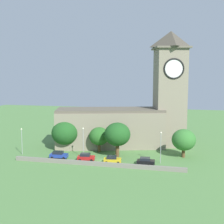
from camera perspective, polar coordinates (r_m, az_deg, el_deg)
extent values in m
plane|color=#517F42|center=(86.76, 0.43, -6.69)|extent=(200.00, 200.00, 0.00)
cube|color=gray|center=(86.58, -0.40, -3.21)|extent=(32.80, 19.37, 10.35)
cube|color=#5C5547|center=(85.74, -0.40, 0.42)|extent=(32.56, 18.48, 0.70)
cube|color=gray|center=(87.78, 11.11, 2.67)|extent=(10.28, 10.28, 28.21)
cube|color=#675F4F|center=(87.84, 11.34, 12.05)|extent=(11.92, 11.92, 0.50)
pyramid|color=#484338|center=(88.09, 11.38, 13.70)|extent=(10.79, 10.79, 4.60)
cylinder|color=white|center=(83.41, 11.93, 8.24)|extent=(5.19, 1.54, 5.35)
torus|color=black|center=(83.41, 11.93, 8.24)|extent=(5.75, 2.01, 5.83)
cylinder|color=white|center=(88.62, 13.94, 8.12)|extent=(1.54, 5.19, 5.35)
torus|color=black|center=(88.62, 13.94, 8.12)|extent=(2.01, 5.75, 5.83)
cube|color=gray|center=(68.89, -3.07, -10.01)|extent=(40.88, 0.70, 0.95)
cube|color=#233D9E|center=(75.70, -10.27, -8.31)|extent=(4.54, 2.18, 0.84)
cube|color=#1E232B|center=(75.57, -10.44, -7.75)|extent=(2.59, 1.81, 0.66)
cylinder|color=black|center=(76.19, -8.95, -8.50)|extent=(0.69, 0.38, 0.67)
cylinder|color=black|center=(74.50, -9.39, -8.88)|extent=(0.69, 0.38, 0.67)
cylinder|color=black|center=(77.13, -11.10, -8.36)|extent=(0.69, 0.38, 0.67)
cylinder|color=black|center=(75.46, -11.58, -8.72)|extent=(0.69, 0.38, 0.67)
cube|color=red|center=(72.81, -5.03, -8.84)|extent=(4.39, 2.31, 0.85)
cube|color=#1E232B|center=(72.64, -5.21, -8.25)|extent=(2.54, 1.85, 0.67)
cylinder|color=black|center=(73.53, -3.80, -9.01)|extent=(0.72, 0.41, 0.68)
cylinder|color=black|center=(71.86, -4.02, -9.40)|extent=(0.72, 0.41, 0.68)
cylinder|color=black|center=(74.02, -6.01, -8.92)|extent=(0.72, 0.41, 0.68)
cylinder|color=black|center=(72.37, -6.28, -9.31)|extent=(0.72, 0.41, 0.68)
cube|color=gold|center=(70.95, 0.10, -9.32)|extent=(4.38, 2.55, 0.75)
cube|color=#1E232B|center=(70.78, -0.07, -8.79)|extent=(2.55, 2.04, 0.60)
cylinder|color=black|center=(71.91, 1.28, -9.40)|extent=(0.65, 0.44, 0.60)
cylinder|color=black|center=(70.07, 1.21, -9.85)|extent=(0.65, 0.44, 0.60)
cylinder|color=black|center=(72.08, -0.98, -9.36)|extent=(0.65, 0.44, 0.60)
cylinder|color=black|center=(70.25, -1.11, -9.81)|extent=(0.65, 0.44, 0.60)
cube|color=black|center=(70.12, 6.58, -9.56)|extent=(4.29, 2.22, 0.76)
cube|color=#1E232B|center=(69.94, 6.41, -9.02)|extent=(2.45, 1.86, 0.60)
cylinder|color=black|center=(71.12, 7.77, -9.66)|extent=(0.63, 0.39, 0.61)
cylinder|color=black|center=(69.27, 7.73, -10.12)|extent=(0.63, 0.39, 0.61)
cylinder|color=black|center=(71.23, 5.45, -9.60)|extent=(0.63, 0.39, 0.61)
cylinder|color=black|center=(69.38, 5.35, -10.06)|extent=(0.63, 0.39, 0.61)
cylinder|color=#9EA0A5|center=(81.07, -17.09, -5.64)|extent=(0.14, 0.14, 6.52)
sphere|color=#F4EFCC|center=(80.38, -17.19, -3.22)|extent=(0.44, 0.44, 0.44)
cylinder|color=#9EA0A5|center=(74.84, -5.60, -6.12)|extent=(0.14, 0.14, 7.29)
sphere|color=#F4EFCC|center=(74.04, -5.63, -3.20)|extent=(0.44, 0.44, 0.44)
cylinder|color=#9EA0A5|center=(70.85, 9.44, -7.01)|extent=(0.14, 0.14, 7.16)
sphere|color=#F4EFCC|center=(70.01, 9.50, -3.99)|extent=(0.44, 0.44, 0.44)
cylinder|color=brown|center=(75.81, 1.05, -7.44)|extent=(0.93, 0.93, 3.37)
ellipsoid|color=#1E511E|center=(74.86, 1.06, -4.34)|extent=(6.65, 6.65, 5.98)
cylinder|color=brown|center=(80.45, -2.50, -6.95)|extent=(0.76, 0.76, 2.35)
ellipsoid|color=#286023|center=(79.73, -2.51, -4.71)|extent=(5.43, 5.43, 4.89)
cylinder|color=brown|center=(83.11, -9.09, -6.62)|extent=(1.02, 1.02, 2.21)
ellipsoid|color=#1E511E|center=(82.28, -9.14, -4.03)|extent=(7.30, 7.30, 6.57)
cylinder|color=brown|center=(77.61, 13.69, -7.72)|extent=(0.85, 0.85, 2.28)
ellipsoid|color=#33702D|center=(76.81, 13.77, -5.26)|extent=(6.05, 6.05, 5.44)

